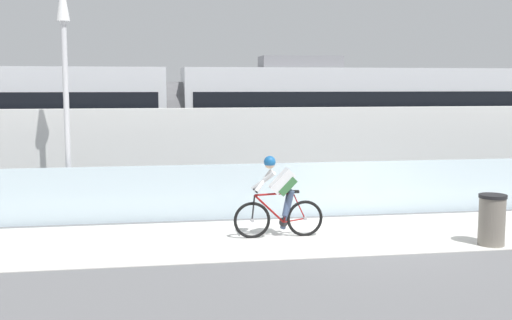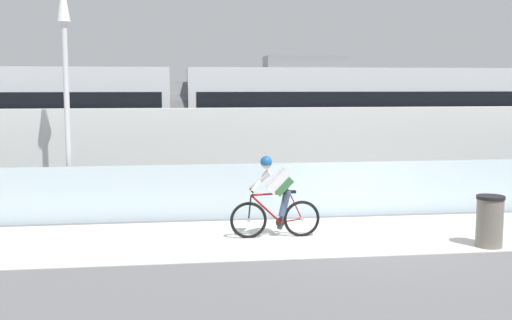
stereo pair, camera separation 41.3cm
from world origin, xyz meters
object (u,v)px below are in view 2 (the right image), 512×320
object	(u,v)px
lamp_post_antenna	(66,69)
tram	(178,121)
trash_bin	(490,221)
cyclist_on_bike	(276,198)

from	to	relation	value
lamp_post_antenna	tram	bearing A→B (deg)	62.61
trash_bin	tram	bearing A→B (deg)	124.37
cyclist_on_bike	lamp_post_antenna	size ratio (longest dim) A/B	0.34
lamp_post_antenna	cyclist_on_bike	bearing A→B (deg)	-27.05
cyclist_on_bike	trash_bin	distance (m)	3.98
tram	lamp_post_antenna	world-z (taller)	lamp_post_antenna
cyclist_on_bike	trash_bin	bearing A→B (deg)	-18.37
cyclist_on_bike	trash_bin	xyz separation A→B (m)	(3.76, -1.25, -0.30)
lamp_post_antenna	trash_bin	world-z (taller)	lamp_post_antenna
cyclist_on_bike	trash_bin	world-z (taller)	cyclist_on_bike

